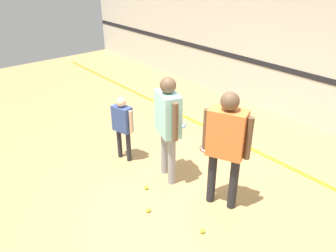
% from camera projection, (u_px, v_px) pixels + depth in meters
% --- Properties ---
extents(ground_plane, '(16.00, 16.00, 0.00)m').
position_uv_depth(ground_plane, '(173.00, 183.00, 5.11)').
color(ground_plane, tan).
extents(wall_back, '(16.00, 0.07, 3.20)m').
position_uv_depth(wall_back, '(309.00, 46.00, 6.40)').
color(wall_back, beige).
rests_on(wall_back, ground_plane).
extents(floor_stripe, '(14.40, 0.10, 0.01)m').
position_uv_depth(floor_stripe, '(245.00, 145.00, 6.13)').
color(floor_stripe, orange).
rests_on(floor_stripe, ground_plane).
extents(person_instructor, '(0.61, 0.40, 1.68)m').
position_uv_depth(person_instructor, '(168.00, 119.00, 4.78)').
color(person_instructor, gray).
rests_on(person_instructor, ground_plane).
extents(person_student_left, '(0.43, 0.25, 1.15)m').
position_uv_depth(person_student_left, '(122.00, 122.00, 5.42)').
color(person_student_left, '#232328').
rests_on(person_student_left, ground_plane).
extents(person_student_right, '(0.60, 0.43, 1.71)m').
position_uv_depth(person_student_right, '(226.00, 139.00, 4.21)').
color(person_student_right, '#232328').
rests_on(person_student_right, ground_plane).
extents(racket_spare_on_floor, '(0.56, 0.41, 0.03)m').
position_uv_depth(racket_spare_on_floor, '(209.00, 149.00, 6.00)').
color(racket_spare_on_floor, red).
rests_on(racket_spare_on_floor, ground_plane).
extents(racket_second_spare, '(0.50, 0.46, 0.03)m').
position_uv_depth(racket_second_spare, '(178.00, 125.00, 6.86)').
color(racket_second_spare, blue).
rests_on(racket_second_spare, ground_plane).
extents(tennis_ball_near_instructor, '(0.07, 0.07, 0.07)m').
position_uv_depth(tennis_ball_near_instructor, '(146.00, 187.00, 4.97)').
color(tennis_ball_near_instructor, '#CCE038').
rests_on(tennis_ball_near_instructor, ground_plane).
extents(tennis_ball_by_spare_racket, '(0.07, 0.07, 0.07)m').
position_uv_depth(tennis_ball_by_spare_racket, '(204.00, 146.00, 6.04)').
color(tennis_ball_by_spare_racket, '#CCE038').
rests_on(tennis_ball_by_spare_racket, ground_plane).
extents(tennis_ball_stray_left, '(0.07, 0.07, 0.07)m').
position_uv_depth(tennis_ball_stray_left, '(148.00, 210.00, 4.52)').
color(tennis_ball_stray_left, '#CCE038').
rests_on(tennis_ball_stray_left, ground_plane).
extents(tennis_ball_stray_right, '(0.07, 0.07, 0.07)m').
position_uv_depth(tennis_ball_stray_right, '(202.00, 231.00, 4.18)').
color(tennis_ball_stray_right, '#CCE038').
rests_on(tennis_ball_stray_right, ground_plane).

